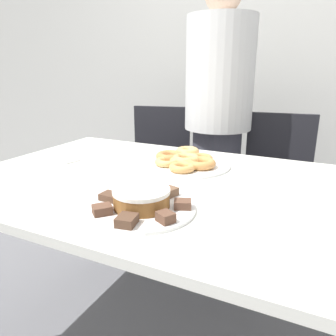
{
  "coord_description": "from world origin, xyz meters",
  "views": [
    {
      "loc": [
        0.46,
        -1.04,
        1.17
      ],
      "look_at": [
        -0.03,
        -0.03,
        0.82
      ],
      "focal_mm": 35.0,
      "sensor_mm": 36.0,
      "label": 1
    }
  ],
  "objects_px": {
    "office_chair_left": "(157,178)",
    "office_chair_right": "(275,197)",
    "frosted_cake": "(142,198)",
    "napkin": "(66,160)",
    "plate_cake": "(142,209)",
    "person_standing": "(218,120)",
    "plate_donuts": "(186,164)"
  },
  "relations": [
    {
      "from": "office_chair_left",
      "to": "office_chair_right",
      "type": "distance_m",
      "value": 0.79
    },
    {
      "from": "frosted_cake",
      "to": "napkin",
      "type": "relative_size",
      "value": 1.5
    },
    {
      "from": "office_chair_right",
      "to": "frosted_cake",
      "type": "height_order",
      "value": "office_chair_right"
    },
    {
      "from": "office_chair_right",
      "to": "plate_cake",
      "type": "relative_size",
      "value": 2.82
    },
    {
      "from": "office_chair_left",
      "to": "office_chair_right",
      "type": "height_order",
      "value": "same"
    },
    {
      "from": "person_standing",
      "to": "office_chair_right",
      "type": "xyz_separation_m",
      "value": [
        0.38,
        -0.03,
        -0.43
      ]
    },
    {
      "from": "office_chair_left",
      "to": "frosted_cake",
      "type": "relative_size",
      "value": 5.34
    },
    {
      "from": "office_chair_right",
      "to": "plate_cake",
      "type": "distance_m",
      "value": 1.19
    },
    {
      "from": "office_chair_right",
      "to": "frosted_cake",
      "type": "xyz_separation_m",
      "value": [
        -0.24,
        -1.12,
        0.36
      ]
    },
    {
      "from": "office_chair_left",
      "to": "napkin",
      "type": "distance_m",
      "value": 0.87
    },
    {
      "from": "office_chair_right",
      "to": "plate_donuts",
      "type": "height_order",
      "value": "office_chair_right"
    },
    {
      "from": "office_chair_right",
      "to": "napkin",
      "type": "bearing_deg",
      "value": -143.77
    },
    {
      "from": "person_standing",
      "to": "plate_donuts",
      "type": "relative_size",
      "value": 4.32
    },
    {
      "from": "person_standing",
      "to": "napkin",
      "type": "height_order",
      "value": "person_standing"
    },
    {
      "from": "office_chair_left",
      "to": "frosted_cake",
      "type": "bearing_deg",
      "value": -77.77
    },
    {
      "from": "plate_cake",
      "to": "office_chair_right",
      "type": "bearing_deg",
      "value": 77.76
    },
    {
      "from": "person_standing",
      "to": "office_chair_right",
      "type": "relative_size",
      "value": 1.82
    },
    {
      "from": "napkin",
      "to": "plate_donuts",
      "type": "bearing_deg",
      "value": 18.23
    },
    {
      "from": "napkin",
      "to": "person_standing",
      "type": "bearing_deg",
      "value": 62.2
    },
    {
      "from": "frosted_cake",
      "to": "office_chair_left",
      "type": "bearing_deg",
      "value": 115.9
    },
    {
      "from": "plate_cake",
      "to": "frosted_cake",
      "type": "bearing_deg",
      "value": 0.0
    },
    {
      "from": "plate_donuts",
      "to": "napkin",
      "type": "distance_m",
      "value": 0.54
    },
    {
      "from": "plate_cake",
      "to": "napkin",
      "type": "distance_m",
      "value": 0.66
    },
    {
      "from": "office_chair_left",
      "to": "plate_cake",
      "type": "relative_size",
      "value": 2.82
    },
    {
      "from": "plate_donuts",
      "to": "office_chair_left",
      "type": "bearing_deg",
      "value": 126.82
    },
    {
      "from": "office_chair_right",
      "to": "napkin",
      "type": "distance_m",
      "value": 1.2
    },
    {
      "from": "office_chair_right",
      "to": "frosted_cake",
      "type": "bearing_deg",
      "value": -110.46
    },
    {
      "from": "frosted_cake",
      "to": "napkin",
      "type": "distance_m",
      "value": 0.66
    },
    {
      "from": "person_standing",
      "to": "plate_cake",
      "type": "height_order",
      "value": "person_standing"
    },
    {
      "from": "plate_cake",
      "to": "napkin",
      "type": "xyz_separation_m",
      "value": [
        -0.58,
        0.31,
        -0.0
      ]
    },
    {
      "from": "office_chair_left",
      "to": "frosted_cake",
      "type": "distance_m",
      "value": 1.3
    },
    {
      "from": "frosted_cake",
      "to": "napkin",
      "type": "height_order",
      "value": "frosted_cake"
    }
  ]
}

